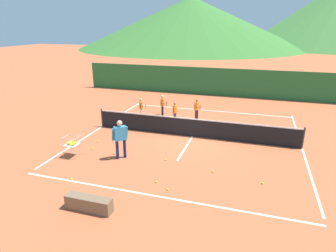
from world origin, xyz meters
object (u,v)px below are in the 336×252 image
(student_1, at_px, (163,103))
(tennis_ball_8, at_px, (166,160))
(tennis_ball_5, at_px, (98,141))
(student_0, at_px, (141,106))
(tennis_ball_1, at_px, (127,140))
(tennis_net, at_px, (193,127))
(tennis_ball_7, at_px, (72,179))
(instructor, at_px, (120,136))
(tennis_ball_6, at_px, (156,182))
(tennis_ball_2, at_px, (93,148))
(tennis_ball_9, at_px, (262,183))
(student_3, at_px, (197,107))
(tennis_ball_3, at_px, (213,171))
(courtside_bench, at_px, (89,204))
(tennis_ball_4, at_px, (168,189))
(student_2, at_px, (175,110))
(tennis_ball_0, at_px, (109,158))
(ball_cart, at_px, (72,143))

(student_1, relative_size, tennis_ball_8, 19.23)
(tennis_ball_8, bearing_deg, tennis_ball_5, 165.38)
(student_0, height_order, tennis_ball_1, student_0)
(tennis_net, relative_size, tennis_ball_7, 152.96)
(student_0, bearing_deg, instructor, -76.44)
(instructor, relative_size, tennis_ball_6, 25.00)
(tennis_ball_2, distance_m, tennis_ball_9, 7.54)
(student_3, distance_m, tennis_ball_3, 6.67)
(instructor, relative_size, tennis_ball_9, 25.00)
(tennis_ball_7, distance_m, courtside_bench, 2.18)
(tennis_net, distance_m, tennis_ball_1, 3.38)
(instructor, xyz_separation_m, tennis_ball_1, (-0.63, 1.86, -0.99))
(tennis_net, bearing_deg, tennis_ball_2, -144.38)
(tennis_ball_4, bearing_deg, student_3, 94.91)
(tennis_net, height_order, courtside_bench, tennis_net)
(tennis_ball_2, bearing_deg, courtside_bench, -60.05)
(student_3, xyz_separation_m, tennis_ball_8, (-0.08, -5.89, -0.73))
(student_1, distance_m, tennis_ball_1, 4.56)
(student_0, relative_size, tennis_ball_2, 18.11)
(student_2, height_order, tennis_ball_3, student_2)
(tennis_ball_2, height_order, tennis_ball_8, same)
(student_1, xyz_separation_m, tennis_ball_3, (4.18, -6.46, -0.75))
(tennis_ball_2, distance_m, tennis_ball_4, 4.93)
(tennis_ball_3, distance_m, tennis_ball_9, 1.88)
(student_0, distance_m, tennis_ball_8, 6.14)
(instructor, bearing_deg, tennis_ball_2, 164.96)
(student_2, height_order, tennis_ball_1, student_2)
(tennis_ball_1, height_order, tennis_ball_6, same)
(tennis_ball_5, xyz_separation_m, tennis_ball_9, (7.70, -1.78, 0.00))
(courtside_bench, bearing_deg, tennis_ball_5, 117.43)
(student_0, height_order, tennis_ball_2, student_0)
(instructor, height_order, student_2, instructor)
(student_2, xyz_separation_m, tennis_ball_9, (4.94, -5.80, -0.69))
(instructor, relative_size, courtside_bench, 1.13)
(student_2, xyz_separation_m, tennis_ball_2, (-2.55, -4.88, -0.69))
(tennis_ball_5, bearing_deg, tennis_ball_7, -74.96)
(tennis_ball_7, bearing_deg, student_2, 76.63)
(student_3, bearing_deg, tennis_ball_2, -122.39)
(student_1, relative_size, student_3, 1.03)
(tennis_ball_0, bearing_deg, student_1, 87.96)
(ball_cart, bearing_deg, tennis_ball_8, 11.00)
(tennis_ball_3, distance_m, courtside_bench, 4.83)
(student_3, bearing_deg, tennis_net, -82.13)
(tennis_ball_6, distance_m, tennis_ball_8, 1.86)
(instructor, bearing_deg, tennis_ball_4, -35.02)
(tennis_ball_1, distance_m, tennis_ball_9, 6.84)
(tennis_ball_2, relative_size, courtside_bench, 0.05)
(student_2, height_order, courtside_bench, student_2)
(tennis_ball_0, relative_size, tennis_ball_2, 1.00)
(tennis_ball_0, xyz_separation_m, tennis_ball_3, (4.41, 0.17, 0.00))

